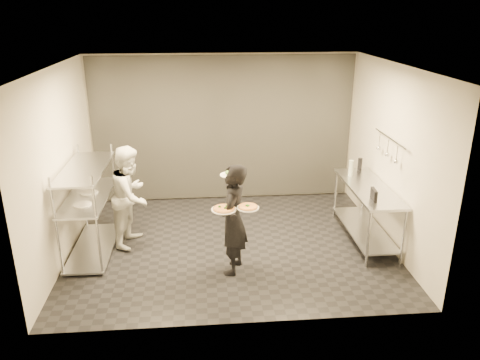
{
  "coord_description": "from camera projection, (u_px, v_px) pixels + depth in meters",
  "views": [
    {
      "loc": [
        -0.43,
        -6.66,
        3.58
      ],
      "look_at": [
        0.14,
        -0.01,
        1.1
      ],
      "focal_mm": 35.0,
      "sensor_mm": 36.0,
      "label": 1
    }
  ],
  "objects": [
    {
      "name": "utensil_rail",
      "position": [
        388.0,
        148.0,
        7.16
      ],
      "size": [
        0.07,
        1.2,
        0.31
      ],
      "color": "#B2B4B9",
      "rests_on": "room_shell"
    },
    {
      "name": "pizza_plate_near",
      "position": [
        224.0,
        209.0,
        6.22
      ],
      "size": [
        0.34,
        0.34,
        0.05
      ],
      "color": "white",
      "rests_on": "waiter"
    },
    {
      "name": "pos_monitor",
      "position": [
        374.0,
        195.0,
        6.82
      ],
      "size": [
        0.07,
        0.24,
        0.17
      ],
      "primitive_type": "cube",
      "rotation": [
        0.0,
        0.0,
        -0.09
      ],
      "color": "black",
      "rests_on": "prep_counter"
    },
    {
      "name": "waiter",
      "position": [
        233.0,
        220.0,
        6.49
      ],
      "size": [
        0.54,
        0.67,
        1.61
      ],
      "primitive_type": "imported",
      "rotation": [
        0.0,
        0.0,
        -1.88
      ],
      "color": "black",
      "rests_on": "ground"
    },
    {
      "name": "prep_counter",
      "position": [
        367.0,
        204.0,
        7.46
      ],
      "size": [
        0.6,
        1.8,
        0.92
      ],
      "color": "#B2B4B9",
      "rests_on": "ground"
    },
    {
      "name": "chef",
      "position": [
        131.0,
        196.0,
        7.31
      ],
      "size": [
        0.79,
        0.91,
        1.61
      ],
      "primitive_type": "imported",
      "rotation": [
        0.0,
        0.0,
        1.3
      ],
      "color": "silver",
      "rests_on": "ground"
    },
    {
      "name": "salad_plate",
      "position": [
        229.0,
        174.0,
        6.54
      ],
      "size": [
        0.27,
        0.27,
        0.07
      ],
      "color": "white",
      "rests_on": "waiter"
    },
    {
      "name": "pass_rack",
      "position": [
        89.0,
        205.0,
        7.06
      ],
      "size": [
        0.6,
        1.6,
        1.5
      ],
      "color": "#B2B4B9",
      "rests_on": "ground"
    },
    {
      "name": "pizza_plate_far",
      "position": [
        248.0,
        207.0,
        6.18
      ],
      "size": [
        0.3,
        0.3,
        0.05
      ],
      "color": "white",
      "rests_on": "waiter"
    },
    {
      "name": "bottle_green",
      "position": [
        351.0,
        168.0,
        7.77
      ],
      "size": [
        0.08,
        0.08,
        0.27
      ],
      "primitive_type": "cylinder",
      "color": "#929E91",
      "rests_on": "prep_counter"
    },
    {
      "name": "bottle_dark",
      "position": [
        360.0,
        165.0,
        7.96
      ],
      "size": [
        0.07,
        0.07,
        0.25
      ],
      "primitive_type": "cylinder",
      "color": "black",
      "rests_on": "prep_counter"
    },
    {
      "name": "bottle_clear",
      "position": [
        360.0,
        164.0,
        8.08
      ],
      "size": [
        0.06,
        0.06,
        0.21
      ],
      "primitive_type": "cylinder",
      "color": "#929E91",
      "rests_on": "prep_counter"
    },
    {
      "name": "room_shell",
      "position": [
        226.0,
        140.0,
        8.11
      ],
      "size": [
        5.0,
        4.0,
        2.8
      ],
      "color": "black",
      "rests_on": "ground"
    }
  ]
}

